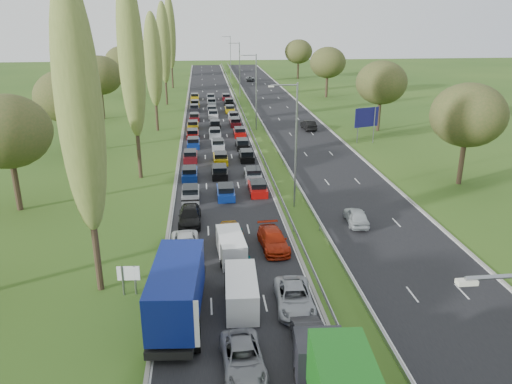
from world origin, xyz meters
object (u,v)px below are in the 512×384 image
near_car_2 (186,244)px  info_sign (129,276)px  white_van_rear (231,245)px  near_car_3 (190,216)px  direction_sign (367,119)px  white_van_front (241,290)px  blue_lorry (178,288)px

near_car_2 → info_sign: (-3.56, -5.99, 0.69)m
near_car_2 → white_van_rear: white_van_rear is taller
white_van_rear → near_car_2: bearing=157.1°
near_car_3 → near_car_2: bearing=-92.0°
direction_sign → white_van_rear: bearing=-122.3°
white_van_front → info_sign: 7.61m
blue_lorry → info_sign: (-3.40, 3.17, -0.74)m
white_van_front → info_sign: (-7.34, 1.96, 0.32)m
direction_sign → info_sign: bearing=-126.3°
near_car_2 → info_sign: bearing=-124.2°
near_car_2 → white_van_rear: (3.53, -1.19, 0.30)m
direction_sign → white_van_front: bearing=-117.5°
near_car_2 → white_van_front: 8.81m
near_car_3 → info_sign: size_ratio=2.34×
near_car_2 → info_sign: 7.01m
blue_lorry → white_van_rear: size_ratio=2.06×
near_car_2 → direction_sign: bearing=49.3°
white_van_front → direction_sign: size_ratio=0.98×
info_sign → blue_lorry: bearing=-43.0°
blue_lorry → info_sign: size_ratio=4.63×
near_car_2 → blue_lorry: bearing=-94.5°
white_van_front → white_van_rear: white_van_front is taller
near_car_2 → info_sign: size_ratio=2.26×
near_car_3 → info_sign: info_sign is taller
blue_lorry → white_van_rear: (3.69, 7.98, -1.14)m
near_car_3 → white_van_front: size_ratio=0.96×
white_van_front → blue_lorry: bearing=-160.7°
blue_lorry → direction_sign: size_ratio=1.87×
white_van_rear → direction_sign: direction_sign is taller
near_car_2 → white_van_front: (3.78, -7.95, 0.38)m
white_van_rear → direction_sign: (21.71, 34.37, 2.59)m
white_van_front → white_van_rear: size_ratio=1.08×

